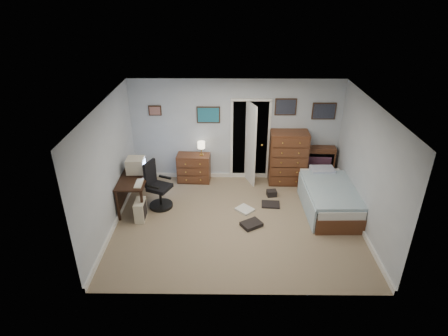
# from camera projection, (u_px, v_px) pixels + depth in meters

# --- Properties ---
(floor) EXTENTS (5.00, 4.00, 0.02)m
(floor) POSITION_uv_depth(u_px,v_px,m) (237.00, 222.00, 7.76)
(floor) COLOR #84705B
(floor) RESTS_ON ground
(computer_desk) EXTENTS (0.60, 1.27, 0.73)m
(computer_desk) POSITION_uv_depth(u_px,v_px,m) (131.00, 183.00, 8.09)
(computer_desk) COLOR black
(computer_desk) RESTS_ON floor
(crt_monitor) EXTENTS (0.38, 0.35, 0.35)m
(crt_monitor) POSITION_uv_depth(u_px,v_px,m) (136.00, 165.00, 8.07)
(crt_monitor) COLOR beige
(crt_monitor) RESTS_ON computer_desk
(keyboard) EXTENTS (0.15, 0.39, 0.02)m
(keyboard) POSITION_uv_depth(u_px,v_px,m) (139.00, 183.00, 7.70)
(keyboard) COLOR beige
(keyboard) RESTS_ON computer_desk
(pc_tower) EXTENTS (0.21, 0.41, 0.44)m
(pc_tower) POSITION_uv_depth(u_px,v_px,m) (140.00, 210.00, 7.76)
(pc_tower) COLOR beige
(pc_tower) RESTS_ON floor
(office_chair) EXTENTS (0.67, 0.67, 1.06)m
(office_chair) POSITION_uv_depth(u_px,v_px,m) (158.00, 190.00, 8.12)
(office_chair) COLOR black
(office_chair) RESTS_ON floor
(media_stack) EXTENTS (0.16, 0.16, 0.78)m
(media_stack) POSITION_uv_depth(u_px,v_px,m) (137.00, 174.00, 8.82)
(media_stack) COLOR maroon
(media_stack) RESTS_ON floor
(low_dresser) EXTENTS (0.82, 0.44, 0.70)m
(low_dresser) POSITION_uv_depth(u_px,v_px,m) (194.00, 168.00, 9.19)
(low_dresser) COLOR brown
(low_dresser) RESTS_ON floor
(table_lamp) EXTENTS (0.19, 0.19, 0.34)m
(table_lamp) POSITION_uv_depth(u_px,v_px,m) (201.00, 145.00, 8.91)
(table_lamp) COLOR gold
(table_lamp) RESTS_ON low_dresser
(doorway) EXTENTS (0.96, 1.12, 2.05)m
(doorway) POSITION_uv_depth(u_px,v_px,m) (249.00, 136.00, 9.33)
(doorway) COLOR black
(doorway) RESTS_ON floor
(tall_dresser) EXTENTS (0.90, 0.54, 1.31)m
(tall_dresser) POSITION_uv_depth(u_px,v_px,m) (288.00, 158.00, 9.01)
(tall_dresser) COLOR brown
(tall_dresser) RESTS_ON floor
(headboard_bookcase) EXTENTS (0.99, 0.29, 0.89)m
(headboard_bookcase) POSITION_uv_depth(u_px,v_px,m) (314.00, 163.00, 9.19)
(headboard_bookcase) COLOR brown
(headboard_bookcase) RESTS_ON floor
(bed) EXTENTS (1.07, 1.94, 0.63)m
(bed) POSITION_uv_depth(u_px,v_px,m) (328.00, 197.00, 8.07)
(bed) COLOR brown
(bed) RESTS_ON floor
(wall_posters) EXTENTS (4.38, 0.04, 0.60)m
(wall_posters) POSITION_uv_depth(u_px,v_px,m) (260.00, 111.00, 8.72)
(wall_posters) COLOR #331E11
(wall_posters) RESTS_ON floor
(floor_clutter) EXTENTS (1.02, 1.53, 0.14)m
(floor_clutter) POSITION_uv_depth(u_px,v_px,m) (259.00, 210.00, 8.08)
(floor_clutter) COLOR black
(floor_clutter) RESTS_ON floor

